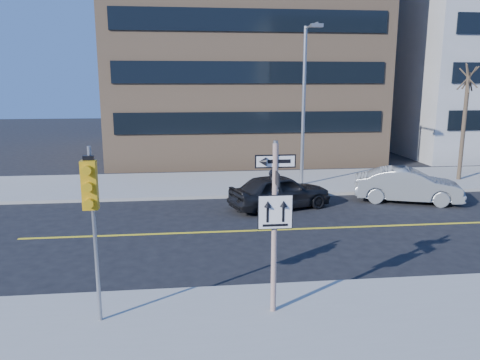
{
  "coord_description": "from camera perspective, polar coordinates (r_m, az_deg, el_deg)",
  "views": [
    {
      "loc": [
        -1.93,
        -12.58,
        5.5
      ],
      "look_at": [
        -0.06,
        4.0,
        1.95
      ],
      "focal_mm": 35.0,
      "sensor_mm": 36.0,
      "label": 1
    }
  ],
  "objects": [
    {
      "name": "street_tree_west",
      "position": [
        28.16,
        26.07,
        10.85
      ],
      "size": [
        1.8,
        1.8,
        6.35
      ],
      "color": "#362B20",
      "rests_on": "far_sidewalk"
    },
    {
      "name": "parked_car_b",
      "position": [
        22.9,
        19.76,
        -0.61
      ],
      "size": [
        3.14,
        5.02,
        1.56
      ],
      "primitive_type": "imported",
      "rotation": [
        0.0,
        0.0,
        1.23
      ],
      "color": "gray",
      "rests_on": "ground"
    },
    {
      "name": "streetlight_a",
      "position": [
        24.09,
        7.93,
        10.11
      ],
      "size": [
        0.55,
        2.25,
        8.0
      ],
      "color": "gray",
      "rests_on": "far_sidewalk"
    },
    {
      "name": "sign_pole",
      "position": [
        10.7,
        4.24,
        -4.67
      ],
      "size": [
        0.92,
        0.92,
        4.06
      ],
      "color": "beige",
      "rests_on": "near_sidewalk"
    },
    {
      "name": "traffic_signal",
      "position": [
        10.43,
        -17.71,
        -2.29
      ],
      "size": [
        0.32,
        0.45,
        4.0
      ],
      "color": "gray",
      "rests_on": "near_sidewalk"
    },
    {
      "name": "parked_car_a",
      "position": [
        20.5,
        4.89,
        -1.39
      ],
      "size": [
        3.2,
        4.87,
        1.54
      ],
      "primitive_type": "imported",
      "rotation": [
        0.0,
        0.0,
        1.9
      ],
      "color": "black",
      "rests_on": "ground"
    },
    {
      "name": "building_brick",
      "position": [
        37.95,
        -0.5,
        17.28
      ],
      "size": [
        18.0,
        18.0,
        18.0
      ],
      "primitive_type": "cube",
      "color": "#A37E5B",
      "rests_on": "ground"
    },
    {
      "name": "ground",
      "position": [
        13.86,
        2.13,
        -11.38
      ],
      "size": [
        120.0,
        120.0,
        0.0
      ],
      "primitive_type": "plane",
      "color": "black",
      "rests_on": "ground"
    }
  ]
}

